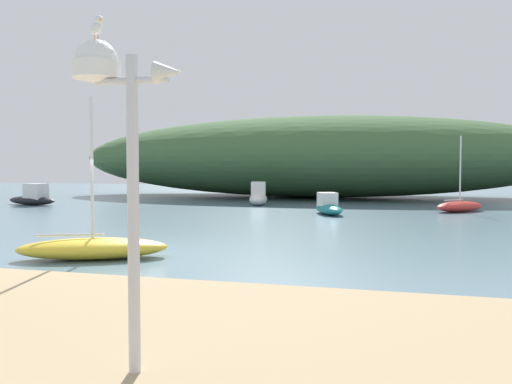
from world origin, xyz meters
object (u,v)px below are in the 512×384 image
object	(u,v)px
motorboat_off_point	(328,207)
sailboat_near_shore	(93,248)
sailboat_inner_mooring	(460,206)
seagull_on_radar	(97,27)
motorboat_mid_channel	(258,197)
mast_structure	(112,103)
motorboat_outer_mooring	(33,198)

from	to	relation	value
motorboat_off_point	sailboat_near_shore	size ratio (longest dim) A/B	0.81
motorboat_off_point	sailboat_inner_mooring	size ratio (longest dim) A/B	0.81
seagull_on_radar	motorboat_mid_channel	distance (m)	27.16
motorboat_mid_channel	sailboat_near_shore	size ratio (longest dim) A/B	0.76
mast_structure	motorboat_off_point	distance (m)	21.10
motorboat_off_point	motorboat_mid_channel	bearing A→B (deg)	132.78
mast_structure	motorboat_outer_mooring	world-z (taller)	mast_structure
seagull_on_radar	motorboat_off_point	bearing A→B (deg)	90.41
seagull_on_radar	sailboat_inner_mooring	bearing A→B (deg)	75.14
mast_structure	sailboat_inner_mooring	xyz separation A→B (m)	(6.28, 24.24, -2.61)
motorboat_off_point	sailboat_near_shore	xyz separation A→B (m)	(-4.22, -14.31, -0.11)
mast_structure	motorboat_mid_channel	bearing A→B (deg)	101.53
motorboat_outer_mooring	motorboat_off_point	xyz separation A→B (m)	(18.91, -1.83, -0.09)
mast_structure	sailboat_near_shore	world-z (taller)	sailboat_near_shore
sailboat_inner_mooring	seagull_on_radar	bearing A→B (deg)	-104.86
mast_structure	seagull_on_radar	distance (m)	0.78
sailboat_inner_mooring	motorboat_mid_channel	bearing A→B (deg)	169.27
motorboat_outer_mooring	sailboat_inner_mooring	xyz separation A→B (m)	(25.49, 1.47, -0.18)
mast_structure	sailboat_inner_mooring	world-z (taller)	sailboat_inner_mooring
mast_structure	sailboat_inner_mooring	distance (m)	25.18
sailboat_near_shore	sailboat_inner_mooring	size ratio (longest dim) A/B	1.00
seagull_on_radar	motorboat_mid_channel	size ratio (longest dim) A/B	0.09
mast_structure	motorboat_mid_channel	xyz separation A→B (m)	(-5.40, 26.45, -2.37)
motorboat_mid_channel	sailboat_near_shore	bearing A→B (deg)	-87.47
sailboat_near_shore	motorboat_mid_channel	bearing A→B (deg)	92.53
motorboat_outer_mooring	sailboat_inner_mooring	size ratio (longest dim) A/B	0.99
motorboat_off_point	sailboat_near_shore	distance (m)	14.92
mast_structure	motorboat_outer_mooring	distance (m)	29.89
motorboat_off_point	sailboat_inner_mooring	xyz separation A→B (m)	(6.58, 3.30, -0.09)
motorboat_mid_channel	sailboat_near_shore	xyz separation A→B (m)	(0.88, -19.82, -0.26)
mast_structure	motorboat_outer_mooring	xyz separation A→B (m)	(-19.21, 22.77, -2.44)
motorboat_mid_channel	motorboat_outer_mooring	distance (m)	14.29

